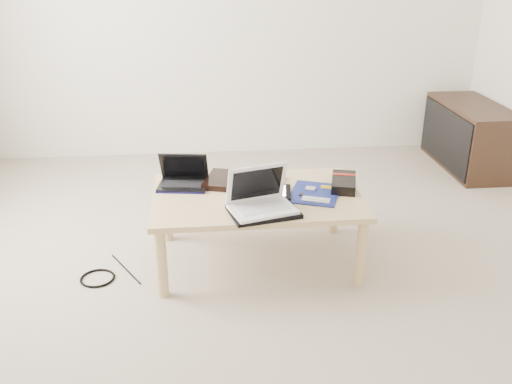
{
  "coord_description": "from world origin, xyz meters",
  "views": [
    {
      "loc": [
        -0.31,
        -2.62,
        1.61
      ],
      "look_at": [
        -0.04,
        0.14,
        0.41
      ],
      "focal_mm": 40.0,
      "sensor_mm": 36.0,
      "label": 1
    }
  ],
  "objects": [
    {
      "name": "floor_cable_trail",
      "position": [
        -0.75,
        0.11,
        0.0
      ],
      "size": [
        0.19,
        0.32,
        0.01
      ],
      "primitive_type": "cylinder",
      "rotation": [
        1.57,
        0.0,
        0.52
      ],
      "color": "black",
      "rests_on": "ground"
    },
    {
      "name": "tablet",
      "position": [
        0.02,
        0.15,
        0.41
      ],
      "size": [
        0.29,
        0.24,
        0.01
      ],
      "color": "black",
      "rests_on": "coffee_table"
    },
    {
      "name": "floor_cable_coil",
      "position": [
        -0.88,
        0.02,
        0.01
      ],
      "size": [
        0.2,
        0.2,
        0.01
      ],
      "primitive_type": "torus",
      "rotation": [
        0.0,
        0.0,
        0.09
      ],
      "color": "black",
      "rests_on": "ground"
    },
    {
      "name": "white_laptop",
      "position": [
        -0.03,
        -0.08,
        0.46
      ],
      "size": [
        0.35,
        0.29,
        0.22
      ],
      "color": "white",
      "rests_on": "neoprene_sleeve"
    },
    {
      "name": "coffee_table",
      "position": [
        -0.03,
        0.14,
        0.35
      ],
      "size": [
        1.1,
        0.7,
        0.4
      ],
      "color": "tan",
      "rests_on": "ground"
    },
    {
      "name": "book",
      "position": [
        -0.13,
        0.3,
        0.42
      ],
      "size": [
        0.38,
        0.34,
        0.03
      ],
      "color": "black",
      "rests_on": "coffee_table"
    },
    {
      "name": "cable_coil",
      "position": [
        -0.12,
        0.07,
        0.41
      ],
      "size": [
        0.11,
        0.11,
        0.01
      ],
      "primitive_type": "torus",
      "rotation": [
        0.0,
        0.0,
        -0.16
      ],
      "color": "black",
      "rests_on": "coffee_table"
    },
    {
      "name": "gpu_box",
      "position": [
        0.45,
        0.19,
        0.43
      ],
      "size": [
        0.19,
        0.28,
        0.06
      ],
      "color": "black",
      "rests_on": "coffee_table"
    },
    {
      "name": "motherboard",
      "position": [
        0.28,
        0.11,
        0.4
      ],
      "size": [
        0.34,
        0.38,
        0.01
      ],
      "color": "#0C154F",
      "rests_on": "coffee_table"
    },
    {
      "name": "netbook",
      "position": [
        -0.42,
        0.3,
        0.44
      ],
      "size": [
        0.29,
        0.23,
        0.18
      ],
      "color": "black",
      "rests_on": "coffee_table"
    },
    {
      "name": "remote",
      "position": [
        0.1,
        0.25,
        0.41
      ],
      "size": [
        0.11,
        0.24,
        0.02
      ],
      "color": "#BBBBC0",
      "rests_on": "coffee_table"
    },
    {
      "name": "ground",
      "position": [
        0.0,
        0.0,
        0.0
      ],
      "size": [
        4.0,
        4.0,
        0.0
      ],
      "primitive_type": "plane",
      "color": "#BBAC98",
      "rests_on": "ground"
    },
    {
      "name": "media_cabinet",
      "position": [
        1.77,
        1.45,
        0.25
      ],
      "size": [
        0.41,
        0.9,
        0.5
      ],
      "color": "#362016",
      "rests_on": "ground"
    },
    {
      "name": "neoprene_sleeve",
      "position": [
        -0.02,
        -0.1,
        0.41
      ],
      "size": [
        0.37,
        0.3,
        0.02
      ],
      "primitive_type": "cube",
      "rotation": [
        0.0,
        0.0,
        0.21
      ],
      "color": "black",
      "rests_on": "coffee_table"
    }
  ]
}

